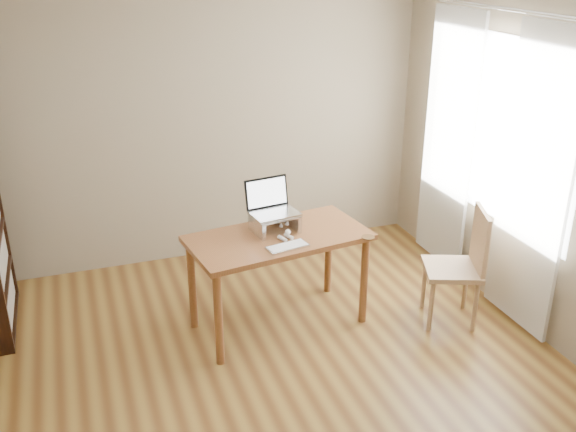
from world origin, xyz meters
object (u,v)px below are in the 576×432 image
object	(u,v)px
laptop	(272,204)
chair	(461,261)
keyboard	(287,247)
cat	(271,223)
desk	(278,249)

from	to	relation	value
laptop	chair	distance (m)	1.49
keyboard	chair	world-z (taller)	chair
laptop	keyboard	xyz separation A→B (m)	(-0.01, -0.36, -0.18)
chair	laptop	bearing A→B (deg)	-179.55
keyboard	chair	distance (m)	1.37
laptop	cat	xyz separation A→B (m)	(-0.02, -0.03, -0.13)
laptop	keyboard	size ratio (longest dim) A/B	1.17
laptop	keyboard	world-z (taller)	laptop
desk	cat	bearing A→B (deg)	93.54
keyboard	chair	bearing A→B (deg)	-16.92
desk	cat	xyz separation A→B (m)	(-0.02, 0.11, 0.17)
desk	cat	size ratio (longest dim) A/B	2.93
cat	laptop	bearing A→B (deg)	32.97
cat	chair	size ratio (longest dim) A/B	0.51
desk	laptop	world-z (taller)	laptop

